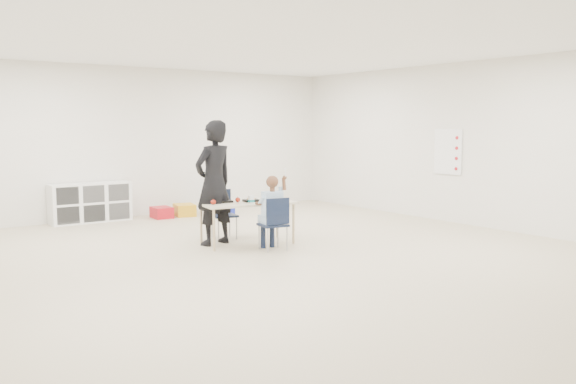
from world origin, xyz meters
TOP-DOWN VIEW (x-y plane):
  - room at (0.00, 0.00)m, footprint 9.00×9.02m
  - table at (-0.01, 0.94)m, footprint 1.43×0.88m
  - chair_near at (0.04, 0.37)m, footprint 0.41×0.39m
  - chair_far at (-0.07, 1.52)m, footprint 0.41×0.39m
  - child at (0.04, 0.37)m, footprint 0.57×0.57m
  - lunch_tray_near at (0.07, 0.96)m, footprint 0.24×0.19m
  - lunch_tray_far at (-0.31, 1.09)m, footprint 0.24×0.19m
  - milk_carton at (-0.01, 0.85)m, footprint 0.08×0.08m
  - bread_roll at (0.27, 0.82)m, footprint 0.09×0.09m
  - apple_near at (-0.13, 1.01)m, footprint 0.07×0.07m
  - apple_far at (-0.56, 0.97)m, footprint 0.07×0.07m
  - cubby_shelf at (-1.20, 4.28)m, footprint 1.40×0.40m
  - rules_poster at (3.98, 0.60)m, footprint 0.02×0.60m
  - adult at (-0.42, 1.19)m, footprint 0.73×0.57m
  - bin_red at (0.02, 3.98)m, footprint 0.35×0.44m
  - bin_yellow at (0.49, 3.98)m, footprint 0.44×0.52m
  - bin_blue at (1.14, 3.78)m, footprint 0.43×0.53m

SIDE VIEW (x-z plane):
  - bin_red at x=0.02m, z-range 0.00..0.21m
  - bin_yellow at x=0.49m, z-range 0.00..0.22m
  - bin_blue at x=1.14m, z-range 0.00..0.24m
  - table at x=-0.01m, z-range 0.00..0.62m
  - cubby_shelf at x=-1.20m, z-range 0.00..0.70m
  - chair_near at x=0.04m, z-range 0.00..0.74m
  - chair_far at x=-0.07m, z-range 0.00..0.74m
  - child at x=0.04m, z-range 0.00..1.16m
  - lunch_tray_near at x=0.07m, z-range 0.62..0.65m
  - lunch_tray_far at x=-0.31m, z-range 0.62..0.65m
  - bread_roll at x=0.27m, z-range 0.62..0.68m
  - apple_near at x=-0.13m, z-range 0.62..0.69m
  - apple_far at x=-0.56m, z-range 0.62..0.69m
  - milk_carton at x=-0.01m, z-range 0.62..0.72m
  - adult at x=-0.42m, z-range 0.00..1.79m
  - rules_poster at x=3.98m, z-range 0.85..1.65m
  - room at x=0.00m, z-range 0.00..2.80m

